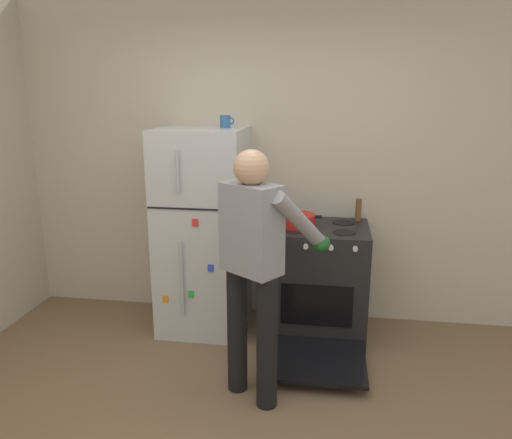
% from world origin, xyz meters
% --- Properties ---
extents(kitchen_wall_back, '(6.00, 0.10, 2.70)m').
position_xyz_m(kitchen_wall_back, '(0.00, 1.95, 1.35)').
color(kitchen_wall_back, beige).
rests_on(kitchen_wall_back, ground).
extents(refrigerator, '(0.68, 0.72, 1.64)m').
position_xyz_m(refrigerator, '(-0.52, 1.57, 0.82)').
color(refrigerator, silver).
rests_on(refrigerator, ground).
extents(stove_range, '(0.76, 1.21, 0.90)m').
position_xyz_m(stove_range, '(0.41, 1.55, 0.44)').
color(stove_range, black).
rests_on(stove_range, ground).
extents(person_cook, '(0.68, 0.74, 1.60)m').
position_xyz_m(person_cook, '(0.05, 0.65, 0.96)').
color(person_cook, black).
rests_on(person_cook, ground).
extents(red_pot, '(0.35, 0.25, 0.10)m').
position_xyz_m(red_pot, '(0.25, 1.52, 0.95)').
color(red_pot, red).
rests_on(red_pot, stove_range).
extents(coffee_mug, '(0.11, 0.08, 0.10)m').
position_xyz_m(coffee_mug, '(-0.33, 1.62, 1.69)').
color(coffee_mug, '#2D6093').
rests_on(coffee_mug, refrigerator).
extents(pepper_mill, '(0.05, 0.05, 0.18)m').
position_xyz_m(pepper_mill, '(0.71, 1.77, 0.99)').
color(pepper_mill, brown).
rests_on(pepper_mill, stove_range).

